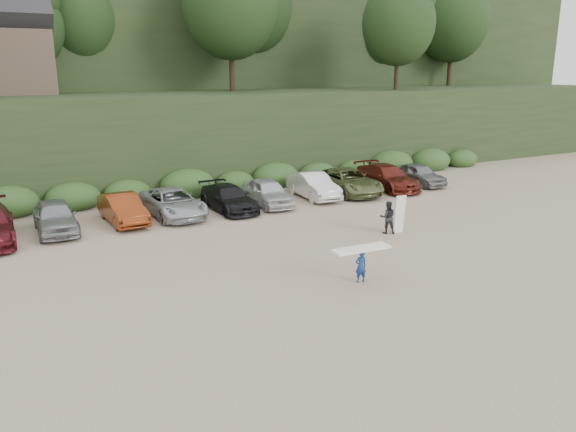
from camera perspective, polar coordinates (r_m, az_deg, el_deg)
ground at (r=23.42m, az=5.90°, el=-4.40°), size 120.00×120.00×0.00m
hillside_backdrop at (r=55.61m, az=-16.44°, el=17.91°), size 90.00×41.50×28.00m
parked_cars at (r=30.32m, az=-11.48°, el=1.34°), size 36.19×6.37×1.64m
child_surfer at (r=20.78m, az=7.43°, el=-4.32°), size 2.25×0.71×1.34m
adult_surfer at (r=27.13m, az=10.19°, el=-0.10°), size 1.25×0.88×1.86m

